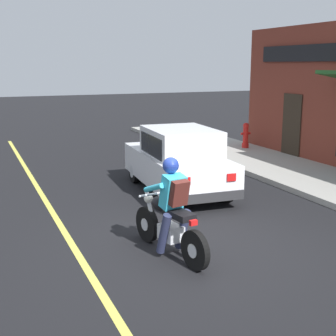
# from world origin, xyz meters

# --- Properties ---
(ground_plane) EXTENTS (80.00, 80.00, 0.00)m
(ground_plane) POSITION_xyz_m (0.00, 0.00, 0.00)
(ground_plane) COLOR black
(sidewalk_curb) EXTENTS (2.60, 22.00, 0.14)m
(sidewalk_curb) POSITION_xyz_m (5.03, 3.00, 0.07)
(sidewalk_curb) COLOR #9E9B93
(sidewalk_curb) RESTS_ON ground
(lane_stripe) EXTENTS (0.12, 19.80, 0.01)m
(lane_stripe) POSITION_xyz_m (-1.80, 3.00, 0.00)
(lane_stripe) COLOR #D1C64C
(lane_stripe) RESTS_ON ground
(motorcycle_with_rider) EXTENTS (0.68, 2.01, 1.62)m
(motorcycle_with_rider) POSITION_xyz_m (-0.42, -0.12, 0.68)
(motorcycle_with_rider) COLOR black
(motorcycle_with_rider) RESTS_ON ground
(car_hatchback) EXTENTS (1.89, 3.88, 1.57)m
(car_hatchback) POSITION_xyz_m (1.27, 3.29, 0.77)
(car_hatchback) COLOR black
(car_hatchback) RESTS_ON ground
(fire_hydrant) EXTENTS (0.36, 0.24, 0.88)m
(fire_hydrant) POSITION_xyz_m (5.68, 7.24, 0.57)
(fire_hydrant) COLOR red
(fire_hydrant) RESTS_ON sidewalk_curb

